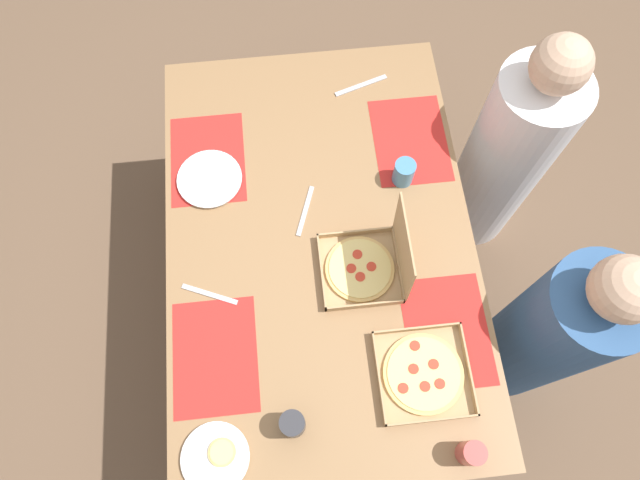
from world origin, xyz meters
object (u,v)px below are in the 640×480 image
at_px(diner_right_seat, 547,333).
at_px(plate_middle, 216,457).
at_px(diner_left_seat, 504,158).
at_px(pizza_box_center, 369,265).
at_px(cup_clear_left, 404,172).
at_px(cup_dark, 293,424).
at_px(pizza_box_corner_left, 423,374).
at_px(plate_near_right, 210,179).
at_px(cup_spare, 471,453).

bearing_deg(diner_right_seat, plate_middle, -75.71).
bearing_deg(diner_left_seat, pizza_box_center, -53.22).
distance_m(cup_clear_left, cup_dark, 0.90).
bearing_deg(diner_left_seat, cup_dark, -44.55).
distance_m(pizza_box_corner_left, cup_clear_left, 0.67).
bearing_deg(diner_left_seat, cup_clear_left, -71.78).
distance_m(pizza_box_corner_left, diner_left_seat, 0.99).
relative_size(plate_near_right, cup_dark, 2.11).
bearing_deg(diner_right_seat, cup_spare, -49.56).
relative_size(cup_clear_left, cup_spare, 0.90).
height_order(plate_near_right, cup_spare, cup_spare).
bearing_deg(diner_right_seat, plate_near_right, -118.51).
relative_size(plate_near_right, plate_middle, 1.13).
bearing_deg(diner_right_seat, pizza_box_corner_left, -76.52).
height_order(plate_middle, cup_clear_left, cup_clear_left).
xyz_separation_m(pizza_box_center, cup_dark, (0.46, -0.29, 0.01)).
height_order(pizza_box_center, cup_spare, pizza_box_center).
relative_size(pizza_box_center, diner_left_seat, 0.24).
bearing_deg(plate_near_right, pizza_box_center, 52.71).
height_order(plate_near_right, cup_dark, cup_dark).
relative_size(plate_near_right, cup_clear_left, 2.33).
bearing_deg(cup_spare, pizza_box_center, -160.69).
relative_size(cup_clear_left, diner_right_seat, 0.08).
bearing_deg(cup_dark, diner_right_seat, 103.98).
relative_size(pizza_box_center, cup_dark, 2.73).
height_order(pizza_box_center, cup_dark, pizza_box_center).
distance_m(plate_near_right, diner_right_seat, 1.31).
distance_m(plate_middle, cup_dark, 0.24).
bearing_deg(plate_near_right, cup_clear_left, 84.32).
height_order(pizza_box_corner_left, plate_middle, pizza_box_corner_left).
height_order(cup_spare, diner_left_seat, diner_left_seat).
height_order(plate_near_right, plate_middle, plate_middle).
bearing_deg(cup_clear_left, diner_right_seat, 40.25).
distance_m(plate_middle, diner_right_seat, 1.20).
height_order(cup_dark, diner_left_seat, diner_left_seat).
distance_m(cup_clear_left, cup_spare, 0.91).
height_order(pizza_box_center, diner_right_seat, diner_right_seat).
xyz_separation_m(pizza_box_center, diner_left_seat, (-0.47, 0.63, -0.25)).
bearing_deg(pizza_box_corner_left, pizza_box_center, -161.25).
distance_m(pizza_box_corner_left, plate_near_right, 0.96).
bearing_deg(cup_clear_left, diner_left_seat, 108.22).
relative_size(cup_clear_left, diner_left_seat, 0.08).
height_order(plate_middle, cup_spare, cup_spare).
relative_size(pizza_box_corner_left, plate_near_right, 1.24).
bearing_deg(cup_spare, pizza_box_corner_left, -159.86).
xyz_separation_m(pizza_box_corner_left, plate_near_right, (-0.74, -0.62, -0.00)).
bearing_deg(plate_middle, diner_left_seat, 130.95).
bearing_deg(plate_near_right, pizza_box_corner_left, 40.24).
xyz_separation_m(cup_clear_left, cup_dark, (0.78, -0.45, 0.01)).
bearing_deg(plate_middle, cup_spare, 84.64).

